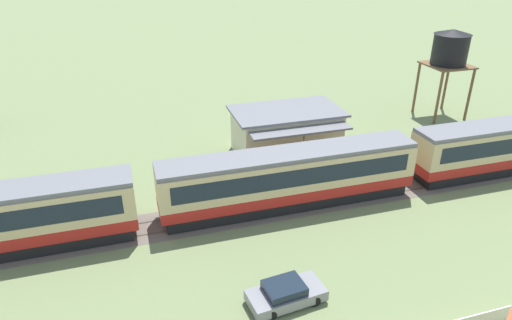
{
  "coord_description": "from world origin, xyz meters",
  "views": [
    {
      "loc": [
        -3.16,
        -27.0,
        17.6
      ],
      "look_at": [
        6.14,
        3.6,
        1.75
      ],
      "focal_mm": 32.0,
      "sensor_mm": 36.0,
      "label": 1
    }
  ],
  "objects_px": {
    "station_building": "(286,132)",
    "water_tower": "(450,49)",
    "passenger_train": "(293,176)",
    "parked_car_grey": "(286,294)"
  },
  "relations": [
    {
      "from": "passenger_train",
      "to": "station_building",
      "type": "relative_size",
      "value": 6.16
    },
    {
      "from": "station_building",
      "to": "water_tower",
      "type": "xyz_separation_m",
      "value": [
        19.03,
        4.02,
        5.08
      ]
    },
    {
      "from": "station_building",
      "to": "parked_car_grey",
      "type": "distance_m",
      "value": 18.66
    },
    {
      "from": "water_tower",
      "to": "parked_car_grey",
      "type": "height_order",
      "value": "water_tower"
    },
    {
      "from": "passenger_train",
      "to": "water_tower",
      "type": "relative_size",
      "value": 6.36
    },
    {
      "from": "passenger_train",
      "to": "water_tower",
      "type": "distance_m",
      "value": 25.35
    },
    {
      "from": "water_tower",
      "to": "parked_car_grey",
      "type": "xyz_separation_m",
      "value": [
        -25.47,
        -21.47,
        -6.54
      ]
    },
    {
      "from": "station_building",
      "to": "water_tower",
      "type": "distance_m",
      "value": 20.1
    },
    {
      "from": "station_building",
      "to": "parked_car_grey",
      "type": "relative_size",
      "value": 2.21
    },
    {
      "from": "station_building",
      "to": "parked_car_grey",
      "type": "height_order",
      "value": "station_building"
    }
  ]
}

